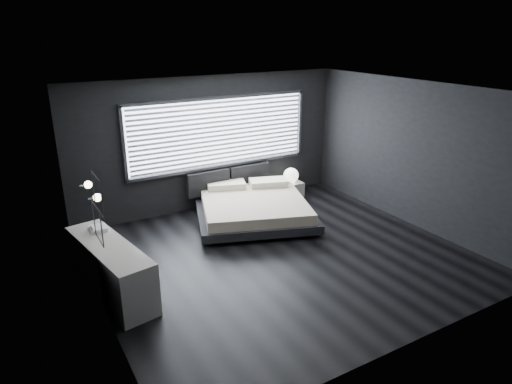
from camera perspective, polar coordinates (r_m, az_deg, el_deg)
room at (r=7.40m, az=3.31°, el=1.69°), size 6.04×6.00×2.80m
window at (r=9.70m, az=-4.49°, el=7.39°), size 4.14×0.09×1.52m
headboard at (r=10.00m, az=-3.37°, el=1.61°), size 1.96×0.16×0.52m
sconce_near at (r=6.35m, az=-19.25°, el=-0.66°), size 0.18×0.11×0.11m
sconce_far at (r=6.91m, az=-20.27°, el=0.86°), size 0.18×0.11×0.11m
wall_art_upper at (r=5.69m, az=-19.19°, el=-0.32°), size 0.01×0.48×0.48m
wall_art_lower at (r=6.09m, az=-19.18°, el=-3.76°), size 0.01×0.48×0.48m
bed at (r=9.24m, az=-0.30°, el=-1.90°), size 2.86×2.80×0.59m
nightstand at (r=10.61m, az=4.13°, el=0.39°), size 0.58×0.48×0.33m
orb_lamp at (r=10.50m, az=4.39°, el=2.10°), size 0.34×0.34×0.34m
dresser at (r=7.06m, az=-17.68°, el=-9.12°), size 0.88×2.03×0.79m
book_stack at (r=7.39m, az=-19.07°, el=-4.30°), size 0.26×0.33×0.06m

